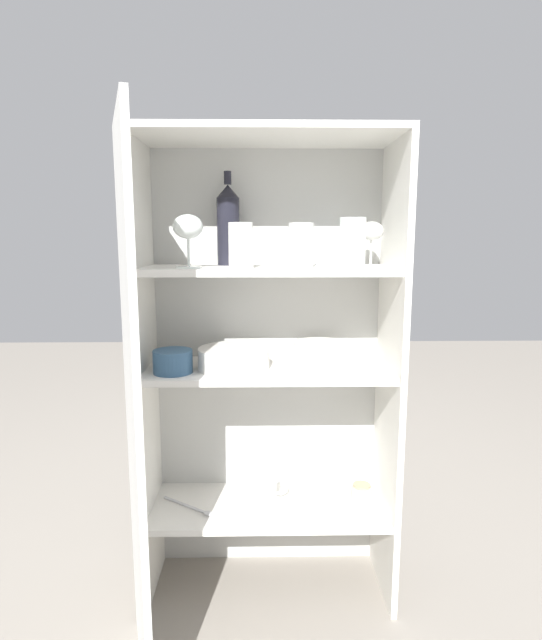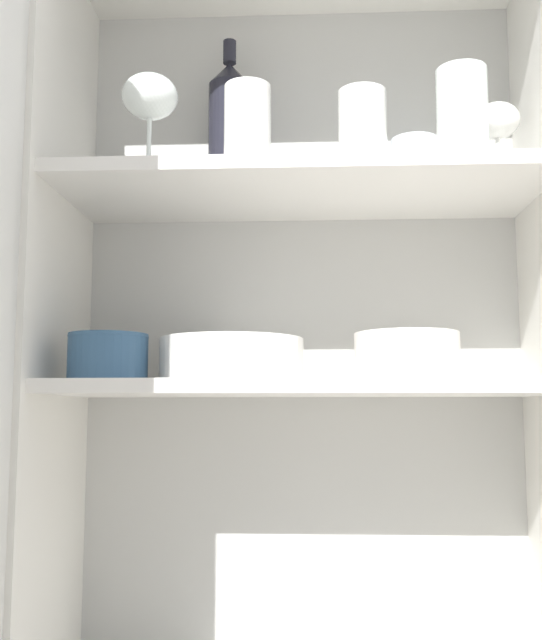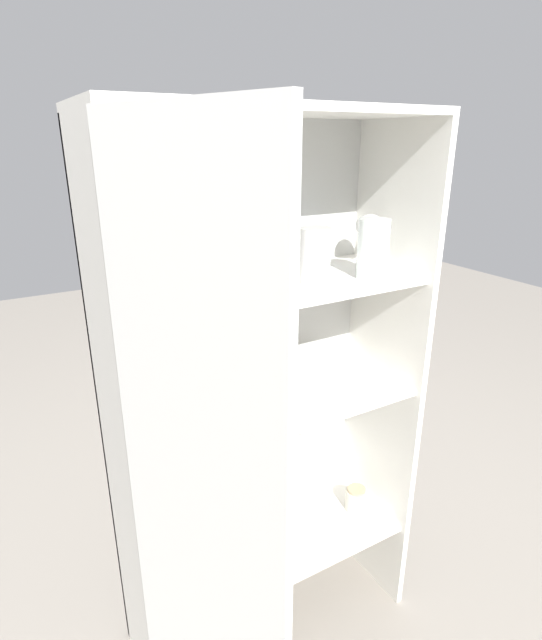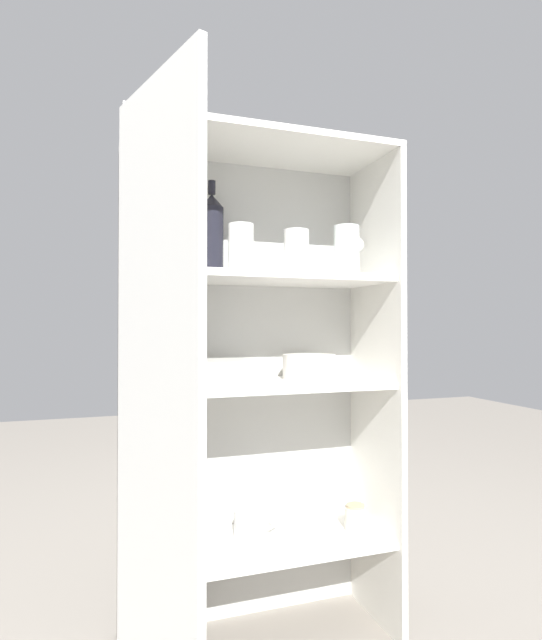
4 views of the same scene
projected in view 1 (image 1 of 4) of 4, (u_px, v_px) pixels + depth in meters
ground_plane at (269, 617)px, 1.49m from camera, size 8.00×8.00×0.00m
cupboard_back_panel at (267, 366)px, 1.66m from camera, size 0.76×0.02×1.39m
cupboard_side_left at (145, 379)px, 1.51m from camera, size 0.02×0.32×1.39m
cupboard_side_right at (389, 378)px, 1.52m from camera, size 0.02×0.32×1.39m
cupboard_top_panel at (268, 136)px, 1.40m from camera, size 0.76×0.32×0.02m
shelf_board_lower at (268, 507)px, 1.58m from camera, size 0.73×0.28×0.02m
shelf_board_middle at (268, 370)px, 1.51m from camera, size 0.73×0.28×0.02m
shelf_board_upper at (268, 270)px, 1.46m from camera, size 0.73×0.28×0.02m
cupboard_door at (133, 419)px, 1.18m from camera, size 0.13×0.36×1.39m
tumbler_glass_0 at (328, 249)px, 1.54m from camera, size 0.08×0.08×0.10m
tumbler_glass_1 at (301, 245)px, 1.41m from camera, size 0.07×0.07×0.13m
tumbler_glass_2 at (352, 243)px, 1.37m from camera, size 0.07×0.07×0.14m
tumbler_glass_3 at (241, 246)px, 1.38m from camera, size 0.07×0.07×0.13m
wine_glass_0 at (188, 229)px, 1.37m from camera, size 0.08×0.08×0.15m
wine_glass_1 at (372, 234)px, 1.47m from camera, size 0.07×0.07×0.13m
wine_bottle at (228, 225)px, 1.53m from camera, size 0.07×0.07×0.28m
plate_stack_white at (234, 358)px, 1.49m from camera, size 0.21×0.21×0.06m
mixing_bowl_large at (320, 353)px, 1.52m from camera, size 0.16×0.16×0.07m
serving_bowl_small at (173, 360)px, 1.44m from camera, size 0.11×0.11×0.07m
coffee_mug_primary at (262, 489)px, 1.60m from camera, size 0.13×0.09×0.08m
storage_jar at (361, 495)px, 1.57m from camera, size 0.06×0.06×0.07m
serving_spoon at (192, 508)px, 1.55m from camera, size 0.18×0.12×0.01m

